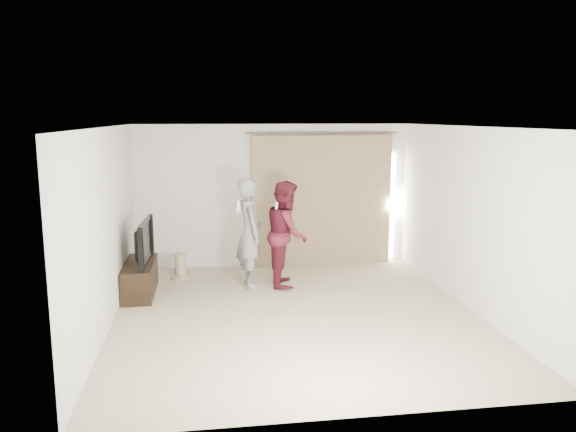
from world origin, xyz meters
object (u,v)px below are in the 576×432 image
object	(u,v)px
person_woman	(287,233)
tv	(138,242)
person_man	(250,233)
tv_console	(140,278)

from	to	relation	value
person_woman	tv	bearing A→B (deg)	-176.21
tv	person_man	size ratio (longest dim) A/B	0.66
person_man	person_woman	distance (m)	0.60
person_man	person_woman	bearing A→B (deg)	1.15
tv	person_man	xyz separation A→B (m)	(1.73, 0.14, 0.06)
tv_console	tv	xyz separation A→B (m)	(0.00, 0.00, 0.58)
person_woman	person_man	bearing A→B (deg)	-178.85
tv_console	person_man	xyz separation A→B (m)	(1.73, 0.14, 0.64)
tv_console	person_man	size ratio (longest dim) A/B	0.72
tv_console	person_woman	xyz separation A→B (m)	(2.33, 0.15, 0.61)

